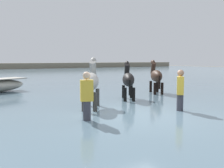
% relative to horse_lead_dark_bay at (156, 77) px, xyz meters
% --- Properties ---
extents(ground_plane, '(120.00, 120.00, 0.00)m').
position_rel_horse_lead_dark_bay_xyz_m(ground_plane, '(-3.62, -3.48, -1.14)').
color(ground_plane, '#756B56').
extents(water_surface, '(90.00, 90.00, 0.38)m').
position_rel_horse_lead_dark_bay_xyz_m(water_surface, '(-3.62, 6.52, -0.95)').
color(water_surface, slate).
rests_on(water_surface, ground).
extents(horse_lead_dark_bay, '(1.14, 1.68, 1.92)m').
position_rel_horse_lead_dark_bay_xyz_m(horse_lead_dark_bay, '(0.00, 0.00, 0.00)').
color(horse_lead_dark_bay, '#382319').
rests_on(horse_lead_dark_bay, ground).
extents(horse_trailing_black, '(1.15, 1.63, 1.88)m').
position_rel_horse_lead_dark_bay_xyz_m(horse_trailing_black, '(-2.23, -0.89, -0.02)').
color(horse_trailing_black, black).
rests_on(horse_trailing_black, ground).
extents(horse_flank_grey, '(1.29, 1.72, 2.01)m').
position_rel_horse_lead_dark_bay_xyz_m(horse_flank_grey, '(-4.31, -1.76, 0.05)').
color(horse_flank_grey, gray).
rests_on(horse_flank_grey, ground).
extents(person_onlooker_left, '(0.37, 0.37, 1.63)m').
position_rel_horse_lead_dark_bay_xyz_m(person_onlooker_left, '(-2.23, -3.61, -0.27)').
color(person_onlooker_left, '#383842').
rests_on(person_onlooker_left, ground).
extents(person_wading_close, '(0.37, 0.30, 1.63)m').
position_rel_horse_lead_dark_bay_xyz_m(person_wading_close, '(-5.21, -3.26, -0.27)').
color(person_wading_close, '#383842').
rests_on(person_wading_close, ground).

